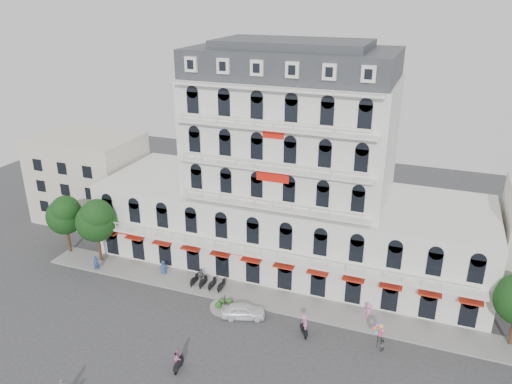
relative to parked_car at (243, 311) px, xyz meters
The scene contains 16 objects.
ground 5.30m from the parked_car, 82.80° to the right, with size 120.00×120.00×0.00m, color #38383A.
sidewalk 3.91m from the parked_car, 80.15° to the left, with size 53.00×4.00×0.16m, color gray.
main_building 15.77m from the parked_car, 87.05° to the left, with size 45.00×15.00×25.80m.
flank_building_west 33.28m from the parked_car, 153.25° to the left, with size 14.00×10.00×12.00m, color beige.
traffic_island 2.52m from the parked_car, 161.34° to the left, with size 3.20×3.20×1.60m.
parked_scooter_row 6.77m from the parked_car, 147.76° to the left, with size 4.40×1.80×1.10m, color black, non-canonical shape.
tree_west_outer 26.14m from the parked_car, 169.32° to the left, with size 4.50×4.48×7.76m.
tree_west_inner 21.31m from the parked_car, 168.11° to the left, with size 4.76×4.76×8.25m.
parked_car is the anchor object (origin of this frame).
rider_southwest 9.27m from the parked_car, 105.18° to the right, with size 0.71×1.70×2.19m.
rider_center 6.49m from the parked_car, ahead, with size 1.23×1.50×2.33m.
pedestrian_left 12.41m from the parked_car, 159.78° to the left, with size 0.87×0.57×1.78m, color navy.
pedestrian_mid 8.04m from the parked_car, 147.75° to the left, with size 1.06×0.44×1.80m, color #525359.
pedestrian_right 12.53m from the parked_car, 20.02° to the left, with size 1.04×0.60×1.62m, color pink.
pedestrian_far 19.47m from the parked_car, behind, with size 0.71×0.46×1.94m, color navy.
balloon_vendor 13.44m from the parked_car, ahead, with size 1.37×1.26×2.45m.
Camera 1 is at (15.26, -33.38, 30.55)m, focal length 35.00 mm.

